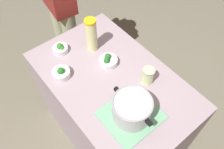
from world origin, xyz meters
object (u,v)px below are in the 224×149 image
(lemonade_pitcher, at_px, (91,35))
(mason_jar, at_px, (148,76))
(broccoli_bowl_front, at_px, (61,73))
(broccoli_bowl_back, at_px, (108,61))
(cooking_pot, at_px, (132,109))
(person_cook, at_px, (59,1))
(broccoli_bowl_center, at_px, (60,48))

(lemonade_pitcher, height_order, mason_jar, lemonade_pitcher)
(broccoli_bowl_front, bearing_deg, lemonade_pitcher, -76.12)
(broccoli_bowl_front, bearing_deg, broccoli_bowl_back, -109.94)
(cooking_pot, bearing_deg, person_cook, -10.65)
(broccoli_bowl_center, height_order, broccoli_bowl_back, broccoli_bowl_back)
(cooking_pot, distance_m, broccoli_bowl_front, 0.56)
(mason_jar, height_order, broccoli_bowl_center, mason_jar)
(lemonade_pitcher, xyz_separation_m, broccoli_bowl_back, (-0.20, 0.00, -0.11))
(broccoli_bowl_center, bearing_deg, cooking_pot, -176.08)
(broccoli_bowl_center, bearing_deg, broccoli_bowl_back, -147.83)
(mason_jar, height_order, broccoli_bowl_front, mason_jar)
(cooking_pot, height_order, broccoli_bowl_front, cooking_pot)
(broccoli_bowl_front, relative_size, person_cook, 0.07)
(lemonade_pitcher, bearing_deg, cooking_pot, 165.89)
(broccoli_bowl_front, xyz_separation_m, person_cook, (0.67, -0.40, 0.03))
(lemonade_pitcher, relative_size, broccoli_bowl_front, 2.18)
(lemonade_pitcher, distance_m, broccoli_bowl_front, 0.35)
(broccoli_bowl_front, distance_m, broccoli_bowl_back, 0.34)
(broccoli_bowl_front, bearing_deg, person_cook, -30.50)
(person_cook, bearing_deg, broccoli_bowl_front, 149.50)
(cooking_pot, bearing_deg, broccoli_bowl_center, 3.92)
(lemonade_pitcher, bearing_deg, mason_jar, -167.60)
(broccoli_bowl_center, bearing_deg, broccoli_bowl_front, 150.13)
(cooking_pot, relative_size, person_cook, 0.18)
(mason_jar, xyz_separation_m, broccoli_bowl_back, (0.29, 0.11, -0.03))
(broccoli_bowl_front, distance_m, broccoli_bowl_center, 0.24)
(broccoli_bowl_back, bearing_deg, mason_jar, -159.36)
(person_cook, bearing_deg, broccoli_bowl_center, 149.23)
(broccoli_bowl_back, height_order, person_cook, person_cook)
(cooking_pot, xyz_separation_m, lemonade_pitcher, (0.61, -0.15, 0.05))
(mason_jar, height_order, broccoli_bowl_back, mason_jar)
(broccoli_bowl_back, bearing_deg, cooking_pot, 159.99)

